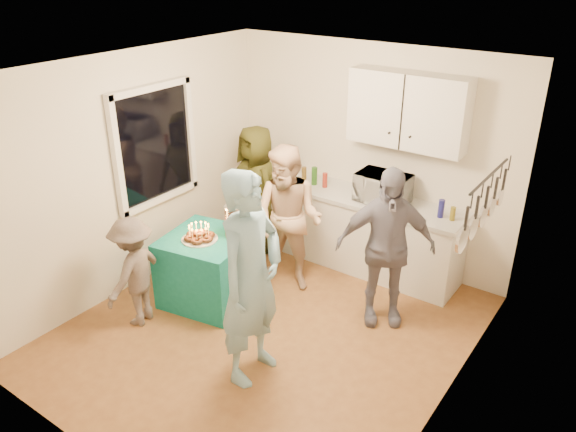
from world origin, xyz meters
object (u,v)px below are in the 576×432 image
Objects in this scene: man_birthday at (251,279)px; woman_back_center at (288,220)px; woman_back_left at (257,190)px; party_table at (208,268)px; punch_jar at (235,222)px; child_near_left at (134,272)px; counter at (367,235)px; microwave at (383,188)px; woman_back_right at (385,247)px.

woman_back_center is at bearing 21.74° from man_birthday.
party_table is at bearing -55.07° from woman_back_left.
punch_jar is 1.13m from child_near_left.
woman_back_left reaches higher than punch_jar.
microwave reaches higher than counter.
man_birthday is 1.17× the size of woman_back_right.
woman_back_right is at bearing -23.29° from man_birthday.
woman_back_center is at bearing 61.07° from punch_jar.
party_table is 0.73× the size of child_near_left.
punch_jar is 0.29× the size of child_near_left.
microwave is 0.50× the size of child_near_left.
microwave is (0.15, 0.00, 0.64)m from counter.
party_table is 0.52× the size of woman_back_left.
woman_back_center reaches higher than counter.
woman_back_right is at bearing -61.65° from microwave.
man_birthday is (-0.09, -2.25, -0.09)m from microwave.
microwave is at bearing 55.32° from punch_jar.
counter is 1.13m from woman_back_right.
woman_back_right reaches higher than punch_jar.
man_birthday is at bearing -31.11° from woman_back_left.
counter is 1.36× the size of woman_back_left.
microwave is 1.13m from woman_back_center.
microwave is at bearing 85.75° from woman_back_right.
child_near_left is (-1.39, -2.33, 0.15)m from counter.
woman_back_right is at bearing -8.53° from woman_back_center.
woman_back_left is 0.97× the size of woman_back_right.
counter is 3.77× the size of microwave.
punch_jar is 0.17× the size of man_birthday.
man_birthday is 2.36m from woman_back_left.
woman_back_left reaches higher than party_table.
woman_back_center is (0.83, -0.50, 0.02)m from woman_back_left.
woman_back_right reaches higher than child_near_left.
woman_back_right reaches higher than counter.
woman_back_center reaches higher than child_near_left.
woman_back_right is at bearing -53.79° from counter.
woman_back_center reaches higher than party_table.
child_near_left is (-1.54, -2.33, -0.49)m from microwave.
man_birthday reaches higher than microwave.
man_birthday is 1.52m from woman_back_right.
microwave is 0.35× the size of woman_back_right.
man_birthday is (1.13, -0.65, 0.60)m from party_table.
woman_back_right is at bearing 24.01° from party_table.
woman_back_center reaches higher than punch_jar.
microwave is 0.35× the size of woman_back_center.
punch_jar is 1.56m from woman_back_right.
party_table is 0.63m from punch_jar.
man_birthday reaches higher than punch_jar.
party_table is 0.51× the size of woman_back_right.
party_table is at bearing -136.89° from woman_back_center.
child_near_left is at bearing -124.22° from microwave.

